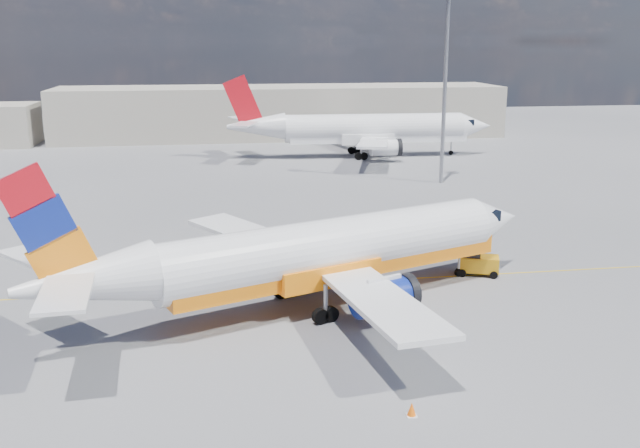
{
  "coord_description": "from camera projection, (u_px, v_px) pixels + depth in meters",
  "views": [
    {
      "loc": [
        -6.87,
        -39.42,
        14.94
      ],
      "look_at": [
        0.11,
        4.54,
        3.5
      ],
      "focal_mm": 40.0,
      "sensor_mm": 36.0,
      "label": 1
    }
  ],
  "objects": [
    {
      "name": "second_jet",
      "position": [
        365.0,
        130.0,
        94.1
      ],
      "size": [
        35.83,
        28.35,
        10.86
      ],
      "rotation": [
        0.0,
        0.0,
        -0.02
      ],
      "color": "white",
      "rests_on": "ground"
    },
    {
      "name": "terminal_main",
      "position": [
        281.0,
        112.0,
        113.97
      ],
      "size": [
        70.0,
        14.0,
        8.0
      ],
      "primitive_type": "cube",
      "color": "#B1AA99",
      "rests_on": "ground"
    },
    {
      "name": "gse_tug",
      "position": [
        477.0,
        262.0,
        46.84
      ],
      "size": [
        2.94,
        2.37,
        1.86
      ],
      "rotation": [
        0.0,
        0.0,
        -0.35
      ],
      "color": "black",
      "rests_on": "ground"
    },
    {
      "name": "traffic_cone",
      "position": [
        412.0,
        410.0,
        29.2
      ],
      "size": [
        0.43,
        0.43,
        0.6
      ],
      "color": "white",
      "rests_on": "ground"
    },
    {
      "name": "taxi_line",
      "position": [
        322.0,
        283.0,
        45.33
      ],
      "size": [
        70.0,
        0.15,
        0.01
      ],
      "primitive_type": "cube",
      "color": "gold",
      "rests_on": "ground"
    },
    {
      "name": "main_jet",
      "position": [
        318.0,
        253.0,
        40.56
      ],
      "size": [
        31.97,
        24.16,
        9.79
      ],
      "rotation": [
        0.0,
        0.0,
        0.38
      ],
      "color": "white",
      "rests_on": "ground"
    },
    {
      "name": "ground",
      "position": [
        330.0,
        300.0,
        42.47
      ],
      "size": [
        240.0,
        240.0,
        0.0
      ],
      "primitive_type": "plane",
      "color": "#59595E",
      "rests_on": "ground"
    },
    {
      "name": "floodlight_mast",
      "position": [
        446.0,
        71.0,
        74.58
      ],
      "size": [
        1.46,
        1.46,
        19.94
      ],
      "color": "#93939A",
      "rests_on": "ground"
    }
  ]
}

